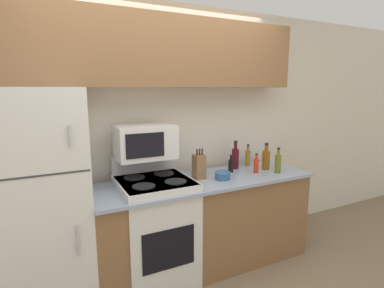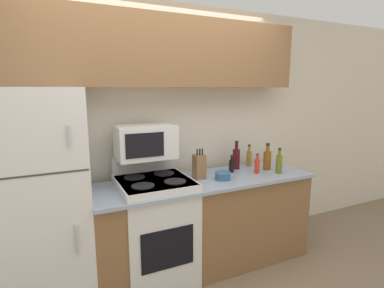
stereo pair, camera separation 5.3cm
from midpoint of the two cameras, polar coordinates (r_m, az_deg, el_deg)
wall_back at (r=3.02m, az=-6.39°, el=1.66°), size 8.00×0.05×2.55m
lower_cabinets at (r=3.03m, az=2.92°, el=-14.69°), size 2.12×0.66×0.90m
refrigerator at (r=2.59m, az=-26.27°, el=-10.07°), size 0.68×0.72×1.75m
upper_cabinets at (r=2.84m, az=-5.51°, el=17.04°), size 2.80×0.30×0.63m
stove at (r=2.81m, az=-6.44°, el=-15.78°), size 0.62×0.64×1.12m
microwave at (r=2.69m, az=-8.30°, el=0.42°), size 0.52×0.32×0.30m
knife_block at (r=2.83m, az=1.91°, el=-4.30°), size 0.10×0.11×0.29m
bowl at (r=2.84m, az=6.42°, el=-5.97°), size 0.15×0.15×0.07m
bottle_vinegar at (r=3.35m, az=11.24°, el=-2.56°), size 0.06×0.06×0.24m
bottle_soy_sauce at (r=3.07m, az=8.03°, el=-4.08°), size 0.05×0.05×0.18m
bottle_olive_oil at (r=3.13m, az=16.70°, el=-3.55°), size 0.06×0.06×0.26m
bottle_wine_red at (r=3.21m, az=8.89°, el=-2.62°), size 0.08×0.08×0.30m
bottle_hot_sauce at (r=3.09m, az=12.77°, el=-4.01°), size 0.05×0.05×0.20m
bottle_whiskey at (r=3.25m, az=14.58°, el=-2.82°), size 0.08×0.08×0.28m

